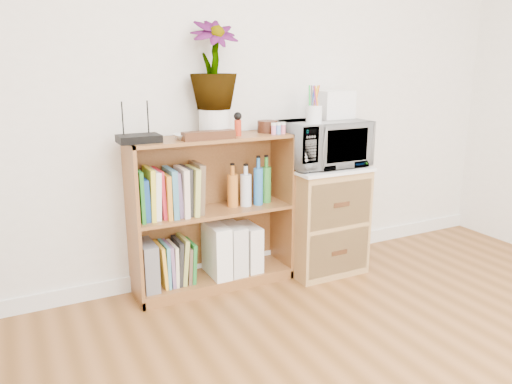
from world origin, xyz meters
TOP-DOWN VIEW (x-y plane):
  - skirting_board at (0.00, 2.24)m, footprint 4.00×0.02m
  - bookshelf at (-0.35, 2.10)m, footprint 1.00×0.30m
  - wicker_unit at (0.40, 2.02)m, footprint 0.50×0.45m
  - microwave at (0.40, 2.02)m, footprint 0.53×0.36m
  - pen_cup at (0.26, 1.93)m, footprint 0.10×0.10m
  - small_appliance at (0.53, 2.11)m, footprint 0.23×0.19m
  - router at (-0.78, 2.08)m, footprint 0.23×0.16m
  - white_bowl at (-0.52, 2.07)m, footprint 0.13×0.13m
  - plant_pot at (-0.32, 2.12)m, footprint 0.19×0.19m
  - potted_plant at (-0.32, 2.12)m, footprint 0.28×0.28m
  - trinket_box at (-0.40, 2.00)m, footprint 0.31×0.08m
  - kokeshi_doll at (-0.19, 2.06)m, footprint 0.04×0.04m
  - wooden_bowl at (0.03, 2.11)m, footprint 0.13×0.13m
  - paint_jars at (0.06, 2.01)m, footprint 0.10×0.04m
  - file_box at (-0.77, 2.10)m, footprint 0.09×0.23m
  - magazine_holder_left at (-0.33, 2.09)m, footprint 0.11×0.27m
  - magazine_holder_mid at (-0.22, 2.09)m, footprint 0.10×0.25m
  - magazine_holder_right at (-0.10, 2.09)m, footprint 0.09×0.24m
  - cookbooks at (-0.62, 2.10)m, footprint 0.39×0.20m
  - liquor_bottles at (-0.09, 2.10)m, footprint 0.30×0.07m
  - lower_books at (-0.60, 2.10)m, footprint 0.22×0.19m

SIDE VIEW (x-z plane):
  - skirting_board at x=0.00m, z-range 0.00..0.10m
  - lower_books at x=-0.60m, z-range 0.06..0.34m
  - file_box at x=-0.77m, z-range 0.07..0.36m
  - magazine_holder_right at x=-0.10m, z-range 0.07..0.36m
  - magazine_holder_mid at x=-0.22m, z-range 0.07..0.39m
  - magazine_holder_left at x=-0.33m, z-range 0.07..0.40m
  - wicker_unit at x=0.40m, z-range 0.00..0.70m
  - bookshelf at x=-0.35m, z-range 0.00..0.95m
  - liquor_bottles at x=-0.09m, z-range 0.49..0.79m
  - cookbooks at x=-0.62m, z-range 0.49..0.79m
  - microwave at x=0.40m, z-range 0.72..1.01m
  - white_bowl at x=-0.52m, z-range 0.95..0.98m
  - router at x=-0.78m, z-range 0.95..0.99m
  - trinket_box at x=-0.40m, z-range 0.95..1.00m
  - paint_jars at x=0.06m, z-range 0.95..1.00m
  - wooden_bowl at x=0.03m, z-range 0.95..1.02m
  - kokeshi_doll at x=-0.19m, z-range 0.95..1.04m
  - plant_pot at x=-0.32m, z-range 0.95..1.11m
  - pen_cup at x=0.26m, z-range 1.01..1.12m
  - small_appliance at x=0.53m, z-range 1.01..1.20m
  - potted_plant at x=-0.32m, z-range 1.11..1.61m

